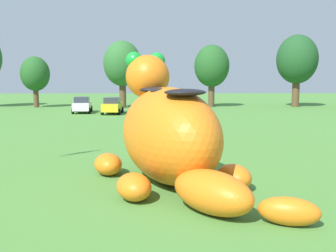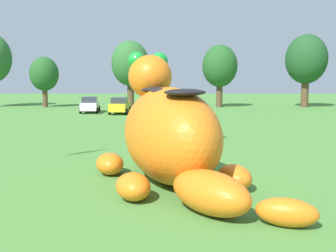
% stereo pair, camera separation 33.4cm
% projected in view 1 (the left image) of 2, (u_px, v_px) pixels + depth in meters
% --- Properties ---
extents(ground_plane, '(160.00, 160.00, 0.00)m').
position_uv_depth(ground_plane, '(184.00, 178.00, 14.17)').
color(ground_plane, '#4C8438').
extents(giant_inflatable_creature, '(6.78, 8.47, 4.78)m').
position_uv_depth(giant_inflatable_creature, '(169.00, 133.00, 13.49)').
color(giant_inflatable_creature, orange).
rests_on(giant_inflatable_creature, ground).
extents(car_white, '(2.24, 4.25, 1.72)m').
position_uv_depth(car_white, '(82.00, 105.00, 40.78)').
color(car_white, white).
rests_on(car_white, ground).
extents(car_yellow, '(2.05, 4.16, 1.72)m').
position_uv_depth(car_yellow, '(112.00, 106.00, 39.58)').
color(car_yellow, yellow).
rests_on(car_yellow, ground).
extents(car_green, '(2.07, 4.17, 1.72)m').
position_uv_depth(car_green, '(149.00, 105.00, 40.91)').
color(car_green, '#1E7238').
rests_on(car_green, ground).
extents(tree_left, '(3.63, 3.63, 6.44)m').
position_uv_depth(tree_left, '(35.00, 74.00, 48.02)').
color(tree_left, brown).
rests_on(tree_left, ground).
extents(tree_mid_left, '(4.70, 4.70, 8.35)m').
position_uv_depth(tree_mid_left, '(122.00, 64.00, 47.41)').
color(tree_mid_left, brown).
rests_on(tree_mid_left, ground).
extents(tree_centre_left, '(4.49, 4.49, 7.96)m').
position_uv_depth(tree_centre_left, '(212.00, 66.00, 48.80)').
color(tree_centre_left, brown).
rests_on(tree_centre_left, ground).
extents(tree_centre, '(5.21, 5.21, 9.24)m').
position_uv_depth(tree_centre, '(297.00, 60.00, 48.75)').
color(tree_centre, brown).
rests_on(tree_centre, ground).
extents(spectator_mid_field, '(0.38, 0.26, 1.71)m').
position_uv_depth(spectator_mid_field, '(209.00, 126.00, 22.90)').
color(spectator_mid_field, '#2D334C').
rests_on(spectator_mid_field, ground).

